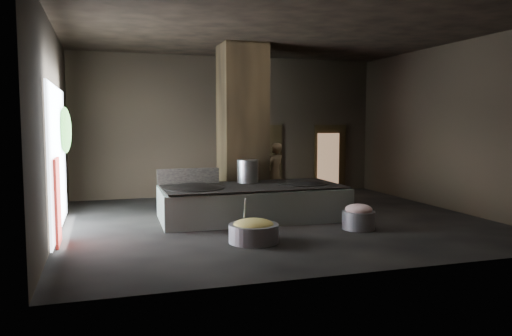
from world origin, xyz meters
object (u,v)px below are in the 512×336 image
object	(u,v)px
cook	(275,173)
meat_basin	(358,220)
stock_pot	(248,171)
veg_basin	(254,233)
wok_right	(302,186)
hearth_platform	(252,203)
wok_left	(194,191)

from	to	relation	value
cook	meat_basin	size ratio (longest dim) A/B	2.44
stock_pot	veg_basin	world-z (taller)	stock_pot
wok_right	meat_basin	xyz separation A→B (m)	(0.58, -1.92, -0.55)
hearth_platform	wok_right	size ratio (longest dim) A/B	3.41
hearth_platform	meat_basin	size ratio (longest dim) A/B	6.13
wok_left	stock_pot	world-z (taller)	stock_pot
hearth_platform	wok_right	bearing A→B (deg)	3.80
wok_left	meat_basin	world-z (taller)	wok_left
wok_right	veg_basin	bearing A→B (deg)	-130.14
stock_pot	cook	distance (m)	1.93
stock_pot	wok_left	bearing A→B (deg)	-158.20
wok_left	wok_right	distance (m)	2.80
wok_left	cook	world-z (taller)	cook
hearth_platform	stock_pot	world-z (taller)	stock_pot
cook	veg_basin	bearing A→B (deg)	34.92
hearth_platform	veg_basin	distance (m)	2.45
wok_right	veg_basin	distance (m)	3.19
stock_pot	veg_basin	size ratio (longest dim) A/B	0.59
wok_left	cook	size ratio (longest dim) A/B	0.79
wok_left	meat_basin	distance (m)	3.88
stock_pot	meat_basin	distance (m)	3.20
wok_right	wok_left	bearing A→B (deg)	-177.95
hearth_platform	meat_basin	distance (m)	2.69
veg_basin	meat_basin	size ratio (longest dim) A/B	1.36
cook	veg_basin	world-z (taller)	cook
cook	hearth_platform	bearing A→B (deg)	26.09
wok_left	wok_right	size ratio (longest dim) A/B	1.07
hearth_platform	wok_right	world-z (taller)	wok_right
hearth_platform	stock_pot	distance (m)	0.92
wok_left	hearth_platform	bearing A→B (deg)	1.97
meat_basin	stock_pot	bearing A→B (deg)	127.84
hearth_platform	cook	distance (m)	2.44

